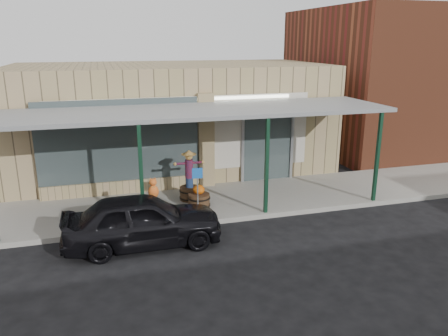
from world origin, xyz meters
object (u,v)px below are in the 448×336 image
object	(u,v)px
barrel_scarecrow	(189,183)
handicap_sign	(198,186)
barrel_pumpkin	(199,199)
parked_sedan	(143,220)

from	to	relation	value
barrel_scarecrow	handicap_sign	size ratio (longest dim) A/B	1.13
barrel_scarecrow	barrel_pumpkin	distance (m)	0.83
barrel_scarecrow	barrel_pumpkin	xyz separation A→B (m)	(0.13, -0.77, -0.28)
handicap_sign	parked_sedan	xyz separation A→B (m)	(-1.69, -1.14, -0.41)
handicap_sign	barrel_pumpkin	bearing A→B (deg)	77.25
barrel_scarecrow	handicap_sign	xyz separation A→B (m)	(-0.05, -1.43, 0.39)
barrel_scarecrow	parked_sedan	world-z (taller)	barrel_scarecrow
barrel_pumpkin	parked_sedan	size ratio (longest dim) A/B	0.22
barrel_scarecrow	parked_sedan	bearing A→B (deg)	-142.55
handicap_sign	parked_sedan	bearing A→B (deg)	-143.40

